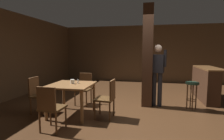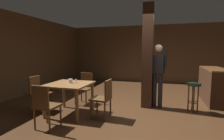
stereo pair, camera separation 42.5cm
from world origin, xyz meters
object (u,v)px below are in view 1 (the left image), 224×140
standing_person (157,71)px  bar_stool_near (192,89)px  chair_west (38,93)px  bar_counter (205,83)px  napkin_cup (72,82)px  chair_south (50,106)px  dining_table (71,89)px  chair_east (108,97)px  salt_shaker (78,82)px  chair_north (84,87)px

standing_person → bar_stool_near: standing_person is taller
chair_west → bar_counter: size_ratio=0.52×
napkin_cup → bar_stool_near: napkin_cup is taller
chair_west → bar_counter: 4.97m
chair_south → bar_stool_near: size_ratio=1.22×
dining_table → chair_south: bearing=-91.3°
dining_table → standing_person: size_ratio=0.57×
dining_table → standing_person: bearing=29.4°
chair_east → chair_south: same height
chair_west → salt_shaker: chair_west is taller
dining_table → bar_stool_near: 3.12m
salt_shaker → chair_south: bearing=-98.1°
chair_north → bar_counter: 3.82m
bar_counter → bar_stool_near: bar_counter is taller
chair_east → bar_stool_near: size_ratio=1.22×
chair_west → standing_person: bearing=21.8°
napkin_cup → chair_north: bearing=92.4°
bar_counter → chair_north: bearing=-160.9°
chair_south → napkin_cup: (0.03, 0.95, 0.31)m
bar_counter → chair_south: bearing=-139.5°
chair_north → bar_stool_near: 2.97m
standing_person → salt_shaker: bearing=-151.4°
chair_east → chair_south: size_ratio=1.00×
chair_south → napkin_cup: 1.00m
chair_north → chair_south: 1.82m
chair_south → salt_shaker: 1.06m
chair_east → bar_counter: (2.68, 2.19, 0.02)m
chair_south → bar_counter: size_ratio=0.52×
chair_north → standing_person: 2.14m
salt_shaker → chair_north: bearing=100.6°
chair_west → bar_stool_near: (3.81, 1.07, 0.04)m
chair_north → bar_counter: (3.60, 1.25, 0.02)m
dining_table → standing_person: 2.37m
chair_east → chair_west: (-1.77, -0.00, 0.00)m
chair_south → standing_person: 2.95m
chair_west → napkin_cup: (0.89, 0.07, 0.31)m
chair_north → salt_shaker: bearing=-79.4°
bar_stool_near → dining_table: bearing=-160.3°
salt_shaker → bar_counter: (3.45, 2.06, -0.29)m
chair_south → salt_shaker: bearing=81.9°
chair_north → bar_stool_near: size_ratio=1.22×
chair_south → chair_north: bearing=90.3°
salt_shaker → bar_counter: bar_counter is taller
napkin_cup → bar_stool_near: 3.11m
chair_north → salt_shaker: size_ratio=9.41×
dining_table → bar_stool_near: bearing=19.7°
chair_north → salt_shaker: (0.15, -0.81, 0.30)m
chair_east → chair_west: 1.77m
chair_west → napkin_cup: chair_west is taller
napkin_cup → bar_counter: (3.57, 2.12, -0.29)m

